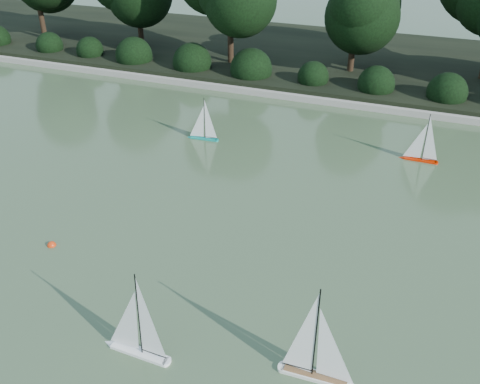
# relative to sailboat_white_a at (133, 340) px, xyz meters

# --- Properties ---
(ground) EXTENTS (80.00, 80.00, 0.00)m
(ground) POSITION_rel_sailboat_white_a_xyz_m (-0.51, 1.37, -0.23)
(ground) COLOR #405432
(ground) RESTS_ON ground
(pond_coping) EXTENTS (40.00, 0.35, 0.18)m
(pond_coping) POSITION_rel_sailboat_white_a_xyz_m (-0.51, 10.37, -0.14)
(pond_coping) COLOR gray
(pond_coping) RESTS_ON ground
(far_bank) EXTENTS (40.00, 8.00, 0.30)m
(far_bank) POSITION_rel_sailboat_white_a_xyz_m (-0.51, 14.37, -0.08)
(far_bank) COLOR black
(far_bank) RESTS_ON ground
(shrub_hedge) EXTENTS (29.10, 1.10, 1.10)m
(shrub_hedge) POSITION_rel_sailboat_white_a_xyz_m (-0.51, 11.27, 0.22)
(shrub_hedge) COLOR black
(shrub_hedge) RESTS_ON ground
(sailboat_white_a) EXTENTS (1.08, 0.21, 1.47)m
(sailboat_white_a) POSITION_rel_sailboat_white_a_xyz_m (0.00, 0.00, 0.00)
(sailboat_white_a) COLOR white
(sailboat_white_a) RESTS_ON ground
(sailboat_white_b) EXTENTS (1.14, 0.22, 1.56)m
(sailboat_white_b) POSITION_rel_sailboat_white_a_xyz_m (2.54, 0.48, 0.01)
(sailboat_white_b) COLOR white
(sailboat_white_b) RESTS_ON ground
(sailboat_orange) EXTENTS (0.91, 0.16, 1.24)m
(sailboat_orange) POSITION_rel_sailboat_white_a_xyz_m (3.13, 7.53, -0.04)
(sailboat_orange) COLOR red
(sailboat_orange) RESTS_ON ground
(sailboat_teal) EXTENTS (0.87, 0.20, 1.18)m
(sailboat_teal) POSITION_rel_sailboat_white_a_xyz_m (-2.09, 6.79, -0.05)
(sailboat_teal) COLOR #0F8B7C
(sailboat_teal) RESTS_ON ground
(race_buoy) EXTENTS (0.16, 0.16, 0.16)m
(race_buoy) POSITION_rel_sailboat_white_a_xyz_m (-2.70, 1.64, -0.23)
(race_buoy) COLOR red
(race_buoy) RESTS_ON ground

